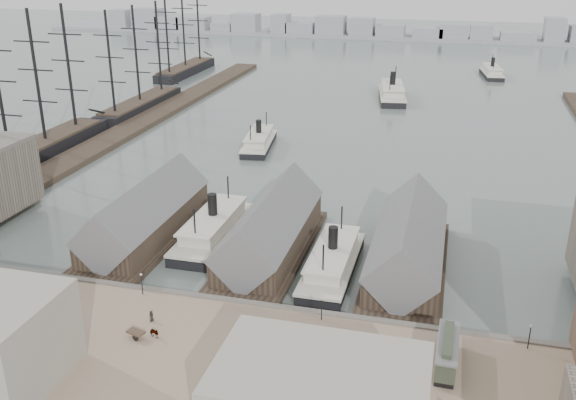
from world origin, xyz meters
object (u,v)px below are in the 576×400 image
(tram, at_px, (447,353))
(horse_cart_center, at_px, (148,333))
(ferry_docked_west, at_px, (214,228))
(horse_cart_right, at_px, (276,353))

(tram, height_order, horse_cart_center, tram)
(tram, xyz_separation_m, horse_cart_center, (-42.29, -4.22, -1.20))
(ferry_docked_west, height_order, horse_cart_right, ferry_docked_west)
(horse_cart_right, bearing_deg, ferry_docked_west, 24.51)
(ferry_docked_west, relative_size, horse_cart_right, 6.07)
(ferry_docked_west, height_order, horse_cart_center, ferry_docked_west)
(horse_cart_center, bearing_deg, horse_cart_right, -72.33)
(horse_cart_right, bearing_deg, tram, -87.22)
(tram, bearing_deg, horse_cart_right, -168.53)
(ferry_docked_west, xyz_separation_m, horse_cart_center, (4.54, -38.54, 0.40))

